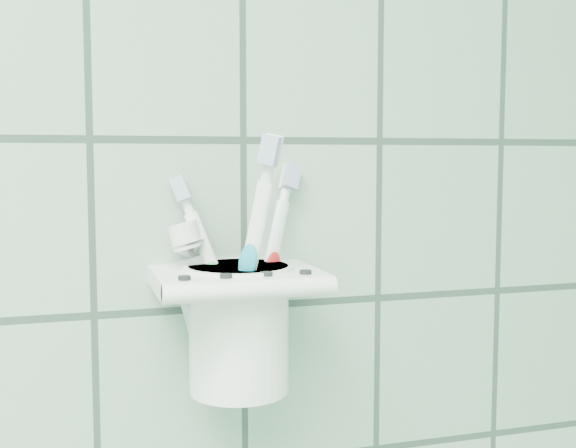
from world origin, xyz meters
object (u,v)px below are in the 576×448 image
Objects in this scene: toothbrush_pink at (258,271)px; toothbrush_orange at (225,260)px; holder_bracket at (236,281)px; toothbrush_blue at (246,267)px; cup at (239,324)px; toothpaste_tube at (222,287)px.

toothbrush_pink is 0.03m from toothbrush_orange.
toothbrush_blue is (0.01, -0.00, 0.01)m from holder_bracket.
toothbrush_orange is (-0.02, -0.01, 0.01)m from toothbrush_blue.
cup is 0.05m from toothbrush_blue.
holder_bracket is 1.25× the size of cup.
toothbrush_blue reaches higher than toothpaste_tube.
toothbrush_pink is at bearing 5.48° from toothbrush_blue.
cup is (0.00, 0.00, -0.04)m from holder_bracket.
toothbrush_orange is (-0.03, -0.01, 0.01)m from toothbrush_pink.
toothbrush_pink is at bearing -5.61° from holder_bracket.
holder_bracket is at bearing -125.69° from cup.
toothbrush_orange reaches higher than toothbrush_blue.
holder_bracket is 0.01m from toothbrush_blue.
toothbrush_blue reaches higher than holder_bracket.
toothbrush_pink is (0.02, -0.01, 0.05)m from cup.
toothbrush_blue is (-0.01, -0.00, 0.00)m from toothbrush_pink.
toothbrush_pink is at bearing 49.30° from toothbrush_orange.
toothbrush_pink is 1.27× the size of toothpaste_tube.
toothbrush_orange is at bearing -154.96° from toothbrush_pink.
toothbrush_orange is 1.45× the size of toothpaste_tube.
cup is 0.74× the size of toothpaste_tube.
cup is 0.05m from toothbrush_pink.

